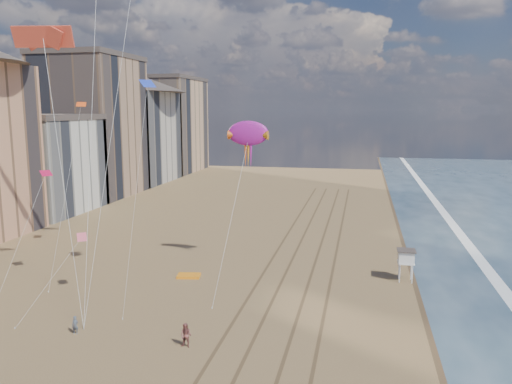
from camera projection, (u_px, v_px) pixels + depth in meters
wet_sand at (442, 256)px, 61.31m from camera, size 260.00×260.00×0.00m
foam at (478, 258)px, 60.44m from camera, size 260.00×260.00×0.00m
tracks at (299, 272)px, 55.07m from camera, size 7.68×120.00×0.01m
buildings at (77, 131)px, 97.19m from camera, size 34.72×131.35×29.00m
lifeguard_stand at (406, 257)px, 51.83m from camera, size 1.87×1.87×3.37m
grounded_kite at (189, 276)px, 53.45m from camera, size 2.64×1.93×0.27m
show_kite at (248, 134)px, 53.58m from camera, size 4.47×6.34×18.65m
kite_flyer_a at (75, 325)px, 39.82m from camera, size 0.55×0.37×1.47m
kite_flyer_b at (186, 335)px, 37.53m from camera, size 0.99×0.82×1.89m
small_kites at (95, 135)px, 49.26m from camera, size 13.35×11.40×15.00m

